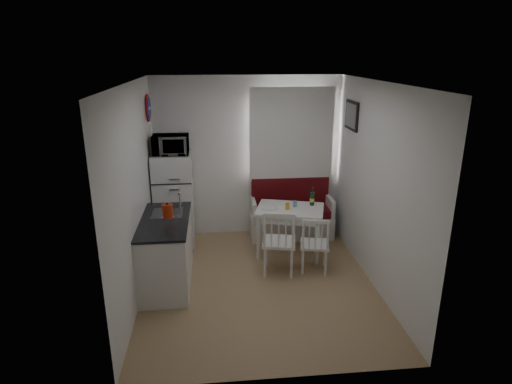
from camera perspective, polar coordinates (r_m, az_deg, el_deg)
The scene contains 22 objects.
floor at distance 5.82m, azimuth 0.38°, elevation -12.07°, with size 3.00×3.50×0.02m, color tan.
ceiling at distance 5.04m, azimuth 0.44°, elevation 14.42°, with size 3.00×3.50×0.02m, color white.
wall_back at distance 6.96m, azimuth -1.14°, elevation 4.62°, with size 3.00×0.02×2.60m, color white.
wall_front at distance 3.67m, azimuth 3.37°, elevation -8.20°, with size 3.00×0.02×2.60m, color white.
wall_left at distance 5.34m, azimuth -15.80°, elevation -0.30°, with size 0.02×3.50×2.60m, color white.
wall_right at distance 5.64m, azimuth 15.75°, elevation 0.67°, with size 0.02×3.50×2.60m, color white.
window at distance 6.95m, azimuth 4.67°, elevation 7.29°, with size 1.22×0.06×1.47m, color white.
curtain at distance 6.88m, azimuth 4.78°, elevation 7.59°, with size 1.35×0.02×1.50m, color white.
kitchen_counter at distance 5.75m, azimuth -11.86°, elevation -7.72°, with size 0.62×1.32×1.16m.
wall_sign at distance 6.56m, azimuth -14.11°, elevation 10.81°, with size 0.40×0.40×0.03m, color #1B25A6.
picture_frame at distance 6.48m, azimuth 12.62°, elevation 9.94°, with size 0.04×0.52×0.42m, color black.
bench at distance 7.12m, azimuth 4.70°, elevation -3.41°, with size 1.35×0.52×0.96m.
dining_table at distance 6.38m, azimuth 4.56°, elevation -2.85°, with size 1.12×0.92×0.73m.
chair_left at distance 5.76m, azimuth 3.25°, elevation -5.90°, with size 0.51×0.50×0.51m.
chair_right at distance 5.90m, azimuth 8.05°, elevation -6.30°, with size 0.45×0.44×0.44m.
fridge at distance 6.79m, azimuth -10.84°, elevation -1.01°, with size 0.59×0.59×1.47m, color white.
microwave at distance 6.51m, azimuth -11.33°, elevation 6.21°, with size 0.53×0.36×0.29m, color white.
kettle at distance 5.54m, azimuth -11.70°, elevation -2.51°, with size 0.16×0.16×0.22m, color #B22C0E.
wine_bottle at distance 6.47m, azimuth 7.51°, elevation -0.55°, with size 0.07×0.07×0.28m, color #12391D, non-canonical shape.
drinking_glass_orange at distance 6.28m, azimuth 4.22°, elevation -1.91°, with size 0.06×0.06×0.10m, color gold.
drinking_glass_blue at distance 6.40m, azimuth 5.21°, elevation -1.58°, with size 0.06×0.06×0.09m, color #6E8CBB.
plate at distance 6.32m, azimuth 1.87°, elevation -2.11°, with size 0.26×0.26×0.02m, color white.
Camera 1 is at (-0.54, -5.00, 2.93)m, focal length 30.00 mm.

